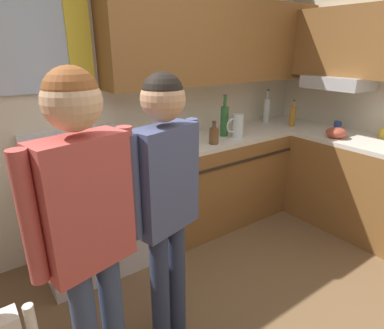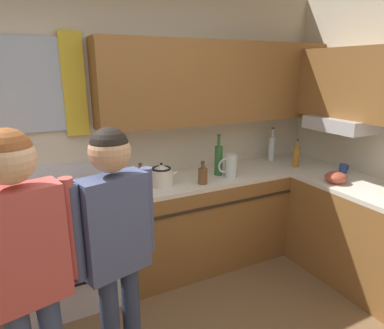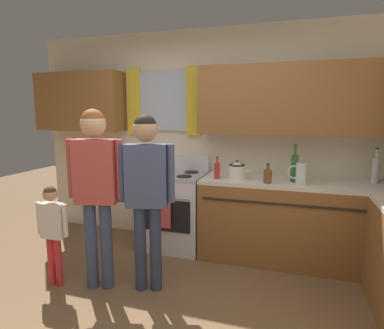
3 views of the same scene
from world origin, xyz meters
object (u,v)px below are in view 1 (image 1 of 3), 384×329
object	(u,v)px
bottle_tall_clear	(267,110)
water_pitcher	(237,126)
bottle_oil_amber	(293,116)
stovetop_kettle	(174,136)
bottle_squat_brown	(214,135)
mug_cobalt_blue	(338,125)
mixing_bowl	(336,133)
bottle_wine_green	(224,120)
adult_in_plaid	(166,190)
mug_mustard_yellow	(384,133)
stove_oven	(88,214)
adult_holding_child	(87,218)
bottle_sauce_red	(156,142)

from	to	relation	value
bottle_tall_clear	water_pitcher	distance (m)	0.80
bottle_oil_amber	stovetop_kettle	world-z (taller)	bottle_oil_amber
bottle_squat_brown	mug_cobalt_blue	distance (m)	1.43
mug_cobalt_blue	mixing_bowl	world-z (taller)	mixing_bowl
bottle_wine_green	bottle_tall_clear	size ratio (longest dim) A/B	1.07
bottle_tall_clear	adult_in_plaid	distance (m)	2.35
bottle_oil_amber	mug_cobalt_blue	size ratio (longest dim) A/B	2.49
bottle_wine_green	mug_mustard_yellow	size ratio (longest dim) A/B	3.28
stove_oven	bottle_tall_clear	size ratio (longest dim) A/B	3.00
bottle_wine_green	adult_in_plaid	size ratio (longest dim) A/B	0.25
bottle_wine_green	stovetop_kettle	world-z (taller)	bottle_wine_green
bottle_tall_clear	bottle_oil_amber	bearing A→B (deg)	-77.97
stove_oven	adult_holding_child	bearing A→B (deg)	-105.97
bottle_sauce_red	bottle_tall_clear	xyz separation A→B (m)	(1.60, 0.29, 0.05)
bottle_sauce_red	water_pitcher	world-z (taller)	bottle_sauce_red
water_pitcher	bottle_tall_clear	bearing A→B (deg)	22.40
bottle_sauce_red	adult_in_plaid	size ratio (longest dim) A/B	0.15
bottle_oil_amber	water_pitcher	size ratio (longest dim) A/B	1.30
water_pitcher	adult_in_plaid	distance (m)	1.56
bottle_squat_brown	adult_holding_child	xyz separation A→B (m)	(-1.43, -0.91, 0.06)
mixing_bowl	bottle_wine_green	bearing A→B (deg)	140.27
stovetop_kettle	water_pitcher	xyz separation A→B (m)	(0.66, -0.07, 0.02)
bottle_sauce_red	bottle_squat_brown	size ratio (longest dim) A/B	1.20
water_pitcher	mug_mustard_yellow	bearing A→B (deg)	-36.16
stove_oven	bottle_tall_clear	distance (m)	2.25
bottle_wine_green	stove_oven	bearing A→B (deg)	178.75
water_pitcher	adult_in_plaid	world-z (taller)	adult_in_plaid
bottle_wine_green	mug_mustard_yellow	world-z (taller)	bottle_wine_green
bottle_wine_green	bottle_oil_amber	bearing A→B (deg)	-7.95
bottle_wine_green	mixing_bowl	size ratio (longest dim) A/B	2.08
bottle_sauce_red	bottle_squat_brown	xyz separation A→B (m)	(0.55, -0.06, -0.02)
adult_in_plaid	bottle_oil_amber	bearing A→B (deg)	21.99
stovetop_kettle	mixing_bowl	distance (m)	1.55
bottle_tall_clear	mug_mustard_yellow	size ratio (longest dim) A/B	3.05
bottle_oil_amber	bottle_tall_clear	distance (m)	0.32
stovetop_kettle	adult_holding_child	xyz separation A→B (m)	(-1.09, -1.03, 0.05)
bottle_tall_clear	stovetop_kettle	bearing A→B (deg)	-170.56
bottle_wine_green	mug_cobalt_blue	size ratio (longest dim) A/B	3.43
bottle_oil_amber	bottle_sauce_red	world-z (taller)	bottle_oil_amber
mug_mustard_yellow	stovetop_kettle	bearing A→B (deg)	153.41
bottle_wine_green	adult_in_plaid	world-z (taller)	adult_in_plaid
bottle_wine_green	bottle_tall_clear	bearing A→B (deg)	13.39
bottle_wine_green	bottle_squat_brown	world-z (taller)	bottle_wine_green
bottle_oil_amber	bottle_wine_green	bearing A→B (deg)	172.05
bottle_sauce_red	adult_holding_child	xyz separation A→B (m)	(-0.88, -0.97, 0.05)
mug_mustard_yellow	mug_cobalt_blue	xyz separation A→B (m)	(-0.05, 0.44, -0.00)
bottle_tall_clear	mixing_bowl	xyz separation A→B (m)	(0.01, -0.87, -0.09)
adult_in_plaid	stove_oven	bearing A→B (deg)	97.44
mug_cobalt_blue	bottle_squat_brown	bearing A→B (deg)	166.59
stove_oven	water_pitcher	distance (m)	1.54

